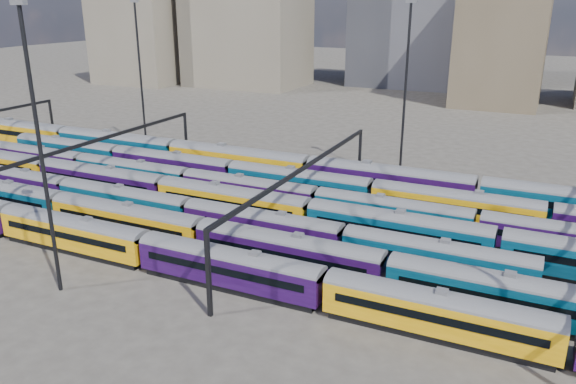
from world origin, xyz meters
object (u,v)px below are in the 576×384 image
at_px(rake_1, 201,232).
at_px(mast_2, 39,143).
at_px(rake_0, 229,264).
at_px(rake_2, 66,188).

distance_m(rake_1, mast_2, 18.26).
bearing_deg(rake_0, rake_1, 141.47).
bearing_deg(rake_0, mast_2, -153.33).
xyz_separation_m(rake_1, mast_2, (-7.66, -12.00, 11.43)).
bearing_deg(rake_2, rake_1, -11.83).
bearing_deg(rake_1, rake_0, -38.53).
height_order(rake_0, rake_2, rake_0).
bearing_deg(rake_2, rake_0, -18.35).
bearing_deg(mast_2, rake_2, 133.65).
xyz_separation_m(rake_1, rake_2, (-23.88, 5.00, -0.12)).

